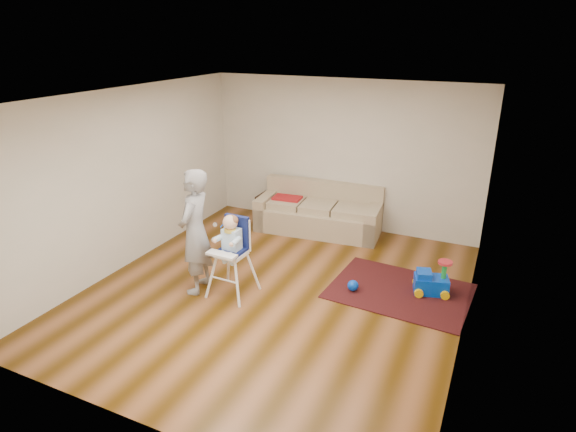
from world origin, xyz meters
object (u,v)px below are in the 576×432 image
at_px(side_table, 271,207).
at_px(adult, 195,232).
at_px(sofa, 319,209).
at_px(toy_ball, 353,286).
at_px(ride_on_toy, 432,276).
at_px(high_chair, 232,257).

bearing_deg(side_table, adult, -83.79).
xyz_separation_m(sofa, toy_ball, (1.26, -1.86, -0.34)).
xyz_separation_m(side_table, adult, (0.32, -2.93, 0.65)).
bearing_deg(toy_ball, ride_on_toy, 21.98).
distance_m(toy_ball, high_chair, 1.75).
bearing_deg(adult, ride_on_toy, 102.60).
distance_m(side_table, toy_ball, 3.13).
height_order(high_chair, adult, adult).
relative_size(toy_ball, high_chair, 0.13).
distance_m(ride_on_toy, high_chair, 2.78).
bearing_deg(high_chair, toy_ball, 28.69).
xyz_separation_m(toy_ball, high_chair, (-1.51, -0.75, 0.48)).
bearing_deg(high_chair, adult, -166.77).
xyz_separation_m(side_table, toy_ball, (2.33, -2.08, -0.14)).
bearing_deg(adult, sofa, 154.39).
xyz_separation_m(sofa, ride_on_toy, (2.26, -1.45, -0.16)).
bearing_deg(sofa, adult, -110.62).
relative_size(sofa, high_chair, 1.94).
height_order(ride_on_toy, high_chair, high_chair).
relative_size(sofa, ride_on_toy, 4.57).
xyz_separation_m(side_table, ride_on_toy, (3.34, -1.68, 0.03)).
bearing_deg(side_table, sofa, -11.67).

